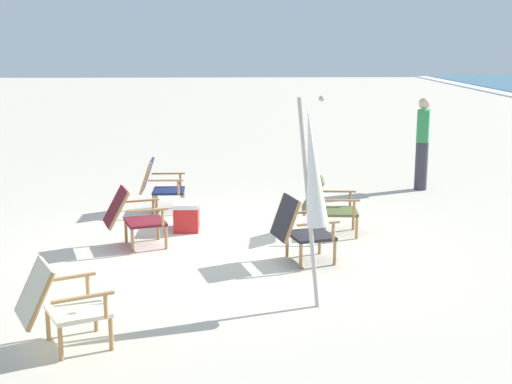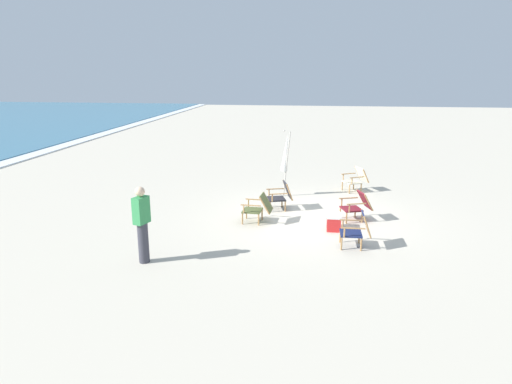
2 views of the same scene
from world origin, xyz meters
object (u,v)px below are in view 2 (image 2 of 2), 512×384
beach_chair_mid_center (357,205)px  umbrella_furled_white (286,153)px  beach_chair_back_right (356,179)px  beach_chair_front_left (259,207)px  beach_chair_far_center (281,195)px  beach_chair_front_right (358,229)px  cooler_box (334,222)px  person_near_chairs (142,224)px

beach_chair_mid_center → umbrella_furled_white: (2.10, 2.07, 0.96)m
beach_chair_back_right → umbrella_furled_white: 2.66m
beach_chair_mid_center → umbrella_furled_white: size_ratio=0.42×
beach_chair_front_left → umbrella_furled_white: size_ratio=0.38×
umbrella_furled_white → beach_chair_far_center: bearing=179.6°
beach_chair_far_center → beach_chair_front_right: beach_chair_front_right is taller
beach_chair_mid_center → beach_chair_front_left: (-0.54, 2.59, -0.00)m
beach_chair_far_center → cooler_box: bearing=-136.9°
person_near_chairs → cooler_box: person_near_chairs is taller
beach_chair_front_right → cooler_box: size_ratio=1.67×
beach_chair_back_right → beach_chair_front_right: size_ratio=1.12×
beach_chair_mid_center → beach_chair_front_right: (-1.96, 0.15, 0.01)m
cooler_box → beach_chair_front_right: bearing=-156.1°
beach_chair_back_right → beach_chair_mid_center: 3.09m
beach_chair_mid_center → beach_chair_front_left: beach_chair_mid_center is taller
beach_chair_mid_center → cooler_box: bearing=142.6°
beach_chair_far_center → umbrella_furled_white: (1.40, -0.01, 0.95)m
beach_chair_front_right → beach_chair_back_right: bearing=-4.0°
beach_chair_far_center → beach_chair_front_left: beach_chair_far_center is taller
cooler_box → umbrella_furled_white: bearing=26.0°
beach_chair_far_center → cooler_box: size_ratio=1.66×
person_near_chairs → cooler_box: 4.79m
beach_chair_back_right → cooler_box: size_ratio=1.87×
beach_chair_front_right → person_near_chairs: size_ratio=0.50×
beach_chair_mid_center → beach_chair_front_right: beach_chair_front_right is taller
umbrella_furled_white → beach_chair_front_left: bearing=169.1°
beach_chair_far_center → beach_chair_front_right: 3.29m
beach_chair_back_right → beach_chair_front_left: beach_chair_back_right is taller
beach_chair_back_right → umbrella_furled_white: bearing=113.2°
beach_chair_back_right → beach_chair_far_center: (-2.38, 2.29, 0.01)m
beach_chair_far_center → umbrella_furled_white: size_ratio=0.39×
beach_chair_far_center → umbrella_furled_white: umbrella_furled_white is taller
beach_chair_front_left → beach_chair_front_right: 2.82m
cooler_box → beach_chair_mid_center: bearing=-37.4°
beach_chair_back_right → cooler_box: bearing=167.8°
umbrella_furled_white → cooler_box: bearing=-154.0°
beach_chair_front_left → beach_chair_front_right: beach_chair_front_right is taller
person_near_chairs → beach_chair_back_right: bearing=-36.7°
beach_chair_mid_center → person_near_chairs: 5.77m
beach_chair_mid_center → beach_chair_front_right: size_ratio=1.10×
beach_chair_mid_center → beach_chair_far_center: (0.70, 2.08, 0.01)m
person_near_chairs → umbrella_furled_white: bearing=-24.9°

